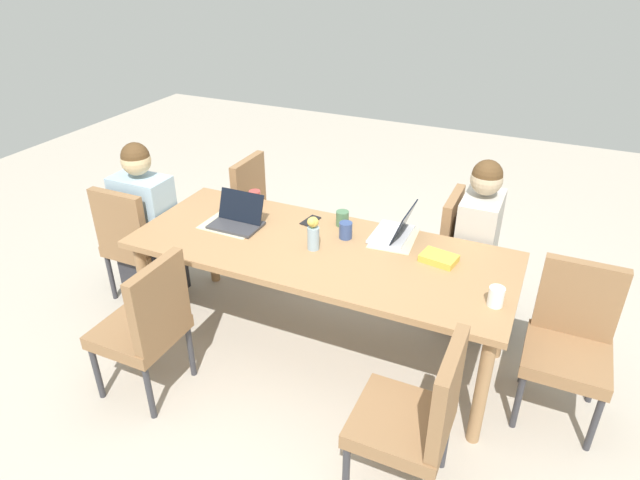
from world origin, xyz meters
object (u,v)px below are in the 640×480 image
chair_head_right_right_far (571,337)px  phone_black (311,221)px  flower_vase (313,232)px  book_red_cover (439,258)px  chair_near_right_mid (418,414)px  person_head_left_left_near (148,232)px  chair_far_left_far (263,209)px  coffee_mug_near_left (496,297)px  chair_far_left_mid (465,252)px  chair_head_left_left_near (135,238)px  person_far_left_mid (475,255)px  coffee_mug_near_right (342,218)px  chair_near_right_near (147,322)px  coffee_mug_centre_left (346,230)px  dining_table (320,258)px  laptop_far_left_mid (395,231)px  laptop_head_left_left_near (237,219)px  coffee_mug_centre_right (255,198)px

chair_head_right_right_far → phone_black: chair_head_right_right_far is taller
flower_vase → book_red_cover: bearing=13.3°
book_red_cover → chair_near_right_mid: bearing=-70.2°
person_head_left_left_near → chair_far_left_far: 0.89m
book_red_cover → phone_black: 0.90m
coffee_mug_near_left → book_red_cover: (-0.36, 0.31, -0.03)m
chair_near_right_mid → chair_far_left_mid: bearing=93.9°
chair_head_left_left_near → book_red_cover: chair_head_left_left_near is taller
chair_head_right_right_far → chair_head_left_left_near: bearing=-177.8°
person_far_left_mid → coffee_mug_near_right: bearing=-155.9°
chair_far_left_far → coffee_mug_near_left: (1.90, -0.93, 0.30)m
chair_far_left_mid → coffee_mug_near_left: (0.31, -0.92, 0.30)m
phone_black → chair_near_right_near: bearing=163.3°
person_head_left_left_near → chair_near_right_mid: 2.39m
coffee_mug_centre_left → coffee_mug_near_right: bearing=119.3°
dining_table → phone_black: 0.36m
chair_near_right_mid → flower_vase: size_ratio=4.20×
coffee_mug_near_right → laptop_far_left_mid: bearing=-1.7°
coffee_mug_centre_left → laptop_head_left_left_near: bearing=-169.0°
chair_far_left_mid → laptop_head_left_left_near: size_ratio=2.81×
chair_head_left_left_near → coffee_mug_near_right: (1.45, 0.36, 0.30)m
person_head_left_left_near → laptop_far_left_mid: size_ratio=3.73×
coffee_mug_near_right → book_red_cover: size_ratio=0.49×
person_far_left_mid → laptop_far_left_mid: person_far_left_mid is taller
person_far_left_mid → coffee_mug_centre_left: 0.93m
flower_vase → coffee_mug_near_left: (1.08, -0.14, -0.06)m
person_far_left_mid → dining_table: bearing=-140.1°
coffee_mug_near_left → coffee_mug_near_right: 1.15m
coffee_mug_centre_right → coffee_mug_near_right: bearing=-3.2°
coffee_mug_centre_left → phone_black: (-0.29, 0.11, -0.05)m
coffee_mug_near_left → flower_vase: bearing=172.9°
person_head_left_left_near → book_red_cover: size_ratio=5.97×
chair_near_right_near → chair_head_left_left_near: bearing=134.4°
chair_head_left_left_near → chair_near_right_mid: bearing=-18.6°
person_head_left_left_near → coffee_mug_near_right: person_head_left_left_near is taller
flower_vase → laptop_far_left_mid: 0.53m
chair_far_left_mid → chair_near_right_mid: (0.10, -1.55, 0.00)m
person_far_left_mid → coffee_mug_near_right: person_far_left_mid is taller
book_red_cover → chair_head_left_left_near: bearing=-165.5°
chair_far_left_mid → coffee_mug_centre_left: (-0.65, -0.57, 0.30)m
person_far_left_mid → coffee_mug_near_left: 0.93m
laptop_far_left_mid → coffee_mug_centre_left: size_ratio=3.06×
chair_head_right_right_far → chair_far_left_mid: bearing=136.4°
person_far_left_mid → laptop_head_left_left_near: bearing=-155.6°
dining_table → chair_head_left_left_near: size_ratio=2.58×
chair_near_right_mid → coffee_mug_near_left: bearing=72.5°
laptop_head_left_left_near → chair_far_left_far: bearing=108.4°
coffee_mug_near_right → phone_black: (-0.21, -0.04, -0.04)m
chair_near_right_mid → coffee_mug_near_right: 1.44m
phone_black → flower_vase: bearing=-143.0°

